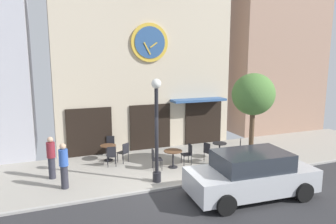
{
  "coord_description": "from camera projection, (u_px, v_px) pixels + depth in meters",
  "views": [
    {
      "loc": [
        -3.99,
        -9.79,
        4.66
      ],
      "look_at": [
        0.82,
        2.53,
        2.33
      ],
      "focal_mm": 33.3,
      "sensor_mm": 36.0,
      "label": 1
    }
  ],
  "objects": [
    {
      "name": "ground_plane",
      "position": [
        172.0,
        189.0,
        11.21
      ],
      "size": [
        26.38,
        10.12,
        0.13
      ],
      "color": "#9E998E"
    },
    {
      "name": "clock_building",
      "position": [
        143.0,
        43.0,
        16.15
      ],
      "size": [
        9.14,
        3.28,
        10.45
      ],
      "color": "beige",
      "rests_on": "ground_plane"
    },
    {
      "name": "neighbor_building_right",
      "position": [
        270.0,
        5.0,
        19.92
      ],
      "size": [
        6.12,
        4.34,
        15.94
      ],
      "color": "#9E7A66",
      "rests_on": "ground_plane"
    },
    {
      "name": "street_lamp",
      "position": [
        157.0,
        131.0,
        11.5
      ],
      "size": [
        0.36,
        0.36,
        3.9
      ],
      "color": "black",
      "rests_on": "ground_plane"
    },
    {
      "name": "street_tree",
      "position": [
        253.0,
        95.0,
        12.67
      ],
      "size": [
        1.8,
        1.62,
        4.03
      ],
      "color": "brown",
      "rests_on": "ground_plane"
    },
    {
      "name": "cafe_table_near_curb",
      "position": [
        108.0,
        150.0,
        14.17
      ],
      "size": [
        0.71,
        0.71,
        0.72
      ],
      "color": "black",
      "rests_on": "ground_plane"
    },
    {
      "name": "cafe_table_center_left",
      "position": [
        173.0,
        155.0,
        13.26
      ],
      "size": [
        0.79,
        0.79,
        0.74
      ],
      "color": "black",
      "rests_on": "ground_plane"
    },
    {
      "name": "cafe_table_near_door",
      "position": [
        220.0,
        148.0,
        14.51
      ],
      "size": [
        0.65,
        0.65,
        0.73
      ],
      "color": "black",
      "rests_on": "ground_plane"
    },
    {
      "name": "cafe_chair_outer",
      "position": [
        208.0,
        151.0,
        13.92
      ],
      "size": [
        0.5,
        0.5,
        0.9
      ],
      "color": "black",
      "rests_on": "ground_plane"
    },
    {
      "name": "cafe_chair_curbside",
      "position": [
        124.0,
        151.0,
        13.88
      ],
      "size": [
        0.56,
        0.56,
        0.9
      ],
      "color": "black",
      "rests_on": "ground_plane"
    },
    {
      "name": "cafe_chair_near_lamp",
      "position": [
        112.0,
        155.0,
        13.39
      ],
      "size": [
        0.45,
        0.45,
        0.9
      ],
      "color": "black",
      "rests_on": "ground_plane"
    },
    {
      "name": "cafe_chair_facing_street",
      "position": [
        238.0,
        147.0,
        14.5
      ],
      "size": [
        0.56,
        0.56,
        0.9
      ],
      "color": "black",
      "rests_on": "ground_plane"
    },
    {
      "name": "cafe_chair_facing_wall",
      "position": [
        110.0,
        144.0,
        15.03
      ],
      "size": [
        0.51,
        0.51,
        0.9
      ],
      "color": "black",
      "rests_on": "ground_plane"
    },
    {
      "name": "cafe_chair_by_entrance",
      "position": [
        155.0,
        158.0,
        12.99
      ],
      "size": [
        0.45,
        0.45,
        0.9
      ],
      "color": "black",
      "rests_on": "ground_plane"
    },
    {
      "name": "cafe_chair_left_end",
      "position": [
        188.0,
        152.0,
        13.68
      ],
      "size": [
        0.43,
        0.43,
        0.9
      ],
      "color": "black",
      "rests_on": "ground_plane"
    },
    {
      "name": "pedestrian_blue",
      "position": [
        64.0,
        165.0,
        11.08
      ],
      "size": [
        0.45,
        0.45,
        1.67
      ],
      "color": "#2D2D38",
      "rests_on": "ground_plane"
    },
    {
      "name": "pedestrian_maroon",
      "position": [
        51.0,
        157.0,
        12.0
      ],
      "size": [
        0.35,
        0.35,
        1.67
      ],
      "color": "#2D2D38",
      "rests_on": "ground_plane"
    },
    {
      "name": "parked_car_silver",
      "position": [
        251.0,
        175.0,
        10.48
      ],
      "size": [
        4.4,
        2.22,
        1.55
      ],
      "color": "#B7BABF",
      "rests_on": "ground_plane"
    }
  ]
}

